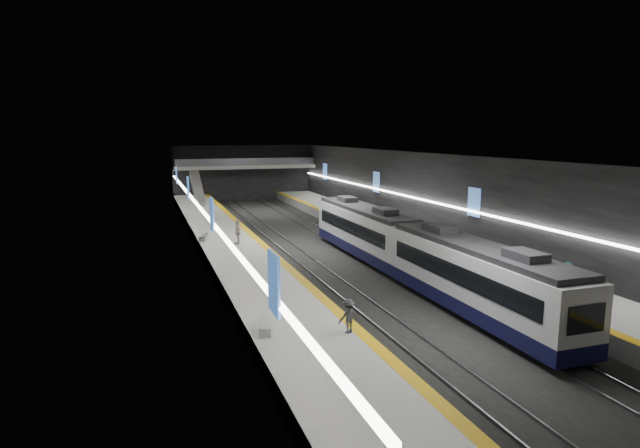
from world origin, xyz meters
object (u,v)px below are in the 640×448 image
object	(u,v)px
escalator	(197,188)
passenger_left_a	(238,232)
passenger_right_b	(567,279)
train	(409,248)
bench_left_far	(204,238)
passenger_left_b	(348,316)
bench_right_near	(590,289)
bench_left_near	(265,326)
bench_right_far	(377,214)
passenger_right_a	(419,233)

from	to	relation	value
escalator	passenger_left_a	world-z (taller)	escalator
passenger_right_b	train	bearing A→B (deg)	63.65
escalator	train	bearing A→B (deg)	-75.14
bench_left_far	passenger_left_b	world-z (taller)	passenger_left_b
escalator	bench_right_near	size ratio (longest dim) A/B	3.96
passenger_right_b	escalator	bearing A→B (deg)	52.37
bench_left_near	bench_left_far	world-z (taller)	bench_left_near
bench_right_far	escalator	bearing A→B (deg)	115.68
bench_left_near	passenger_right_b	world-z (taller)	passenger_right_b
bench_left_near	passenger_left_a	world-z (taller)	passenger_left_a
train	passenger_left_b	size ratio (longest dim) A/B	19.53
bench_right_far	passenger_right_a	xyz separation A→B (m)	(-2.74, -14.02, 0.60)
passenger_left_b	bench_left_far	bearing A→B (deg)	-95.90
passenger_right_a	escalator	bearing A→B (deg)	23.80
bench_left_near	passenger_left_b	size ratio (longest dim) A/B	1.17
bench_right_far	passenger_left_a	bearing A→B (deg)	-168.12
passenger_right_a	passenger_left_a	size ratio (longest dim) A/B	0.83
passenger_right_b	passenger_left_a	world-z (taller)	passenger_left_a
bench_right_near	passenger_left_a	distance (m)	25.16
bench_right_far	bench_left_near	bearing A→B (deg)	-141.57
passenger_right_b	passenger_left_a	size ratio (longest dim) A/B	0.96
bench_right_near	passenger_right_a	world-z (taller)	passenger_right_a
train	bench_right_far	bearing A→B (deg)	70.99
bench_left_near	bench_left_far	size ratio (longest dim) A/B	1.02
train	bench_left_far	xyz separation A→B (m)	(-12.00, 13.00, -0.98)
bench_left_near	passenger_right_b	size ratio (longest dim) A/B	0.96
train	bench_right_near	xyz separation A→B (m)	(6.42, -8.87, -0.95)
bench_right_near	passenger_right_a	bearing A→B (deg)	119.65
passenger_left_a	passenger_left_b	distance (m)	20.67
train	passenger_left_b	world-z (taller)	train
bench_left_near	passenger_right_a	size ratio (longest dim) A/B	1.11
escalator	bench_right_near	distance (m)	49.39
escalator	bench_right_far	distance (m)	24.36
train	bench_right_far	world-z (taller)	train
bench_left_far	bench_right_near	world-z (taller)	bench_right_near
passenger_right_a	passenger_left_a	xyz separation A→B (m)	(-13.90, 4.18, 0.16)
passenger_left_a	passenger_left_b	bearing A→B (deg)	0.06
escalator	passenger_left_b	distance (m)	47.87
bench_right_near	passenger_right_b	world-z (taller)	passenger_right_b
escalator	passenger_right_a	world-z (taller)	escalator
train	bench_left_near	world-z (taller)	train
bench_left_near	passenger_left_b	xyz separation A→B (m)	(3.44, -1.38, 0.55)
bench_right_near	escalator	bearing A→B (deg)	130.98
bench_right_near	bench_right_far	distance (m)	29.20
bench_left_near	passenger_right_a	world-z (taller)	passenger_right_a
escalator	bench_right_near	xyz separation A→B (m)	(16.42, -46.55, -1.65)
bench_left_far	bench_right_far	world-z (taller)	bench_left_far
escalator	passenger_right_a	size ratio (longest dim) A/B	4.92
bench_right_near	bench_left_far	bearing A→B (deg)	151.65
bench_left_near	bench_left_far	bearing A→B (deg)	103.21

